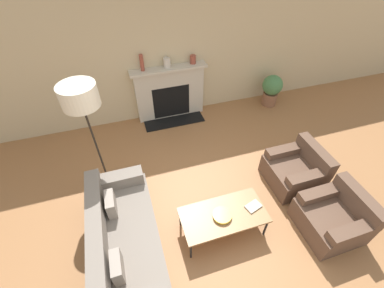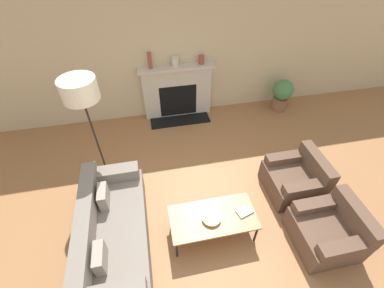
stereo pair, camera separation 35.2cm
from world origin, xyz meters
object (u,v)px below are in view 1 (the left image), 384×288
fireplace (170,93)px  couch (124,241)px  mantel_vase_left (142,63)px  mantel_vase_center_left (167,63)px  potted_plant (272,89)px  coffee_table (223,215)px  mantel_vase_center_right (193,59)px  armchair_far (296,170)px  floor_lamp (81,102)px  book (253,206)px  bowl (222,215)px  armchair_near (334,217)px

fireplace → couch: (-1.39, -2.95, -0.28)m
couch → fireplace: bearing=-25.2°
couch → mantel_vase_left: size_ratio=5.95×
mantel_vase_center_left → potted_plant: (2.41, -0.29, -0.87)m
coffee_table → mantel_vase_center_right: size_ratio=7.07×
armchair_far → floor_lamp: 3.54m
mantel_vase_center_left → potted_plant: 2.58m
couch → book: 1.86m
bowl → mantel_vase_center_left: (0.01, 3.08, 0.85)m
couch → book: couch is taller
armchair_near → mantel_vase_center_left: 3.98m
book → floor_lamp: (-2.00, 1.41, 1.29)m
armchair_far → mantel_vase_center_left: (-1.58, 2.56, 1.01)m
couch → mantel_vase_center_right: 3.66m
armchair_near → mantel_vase_center_left: bearing=-155.7°
couch → floor_lamp: 1.93m
potted_plant → fireplace: bearing=173.4°
fireplace → mantel_vase_left: size_ratio=4.84×
mantel_vase_center_left → bowl: bearing=-90.1°
bowl → mantel_vase_left: size_ratio=0.82×
coffee_table → mantel_vase_left: bearing=99.8°
couch → mantel_vase_center_left: bearing=-24.8°
floor_lamp → mantel_vase_left: 1.98m
couch → mantel_vase_left: (0.87, 2.96, 1.05)m
book → fireplace: bearing=82.0°
armchair_near → fireplace: bearing=-155.9°
coffee_table → book: 0.46m
armchair_near → mantel_vase_center_right: 3.79m
fireplace → book: 3.09m
fireplace → book: size_ratio=6.22×
armchair_far → potted_plant: potted_plant is taller
couch → mantel_vase_center_right: size_ratio=11.44×
book → floor_lamp: floor_lamp is taller
armchair_far → floor_lamp: size_ratio=0.42×
mantel_vase_center_right → potted_plant: 2.07m
armchair_near → coffee_table: bearing=-106.3°
mantel_vase_center_right → mantel_vase_left: bearing=180.0°
mantel_vase_center_left → potted_plant: bearing=-6.9°
couch → mantel_vase_center_left: mantel_vase_center_left is taller
fireplace → coffee_table: bearing=-89.8°
floor_lamp → mantel_vase_center_right: size_ratio=11.40×
mantel_vase_left → mantel_vase_center_left: mantel_vase_left is taller
couch → armchair_near: 3.00m
armchair_near → mantel_vase_center_right: mantel_vase_center_right is taller
couch → floor_lamp: floor_lamp is taller
mantel_vase_center_left → mantel_vase_center_right: bearing=0.0°
mantel_vase_center_right → floor_lamp: bearing=-141.4°
armchair_far → bowl: bearing=-71.9°
mantel_vase_left → potted_plant: size_ratio=0.44×
mantel_vase_center_right → couch: bearing=-122.9°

